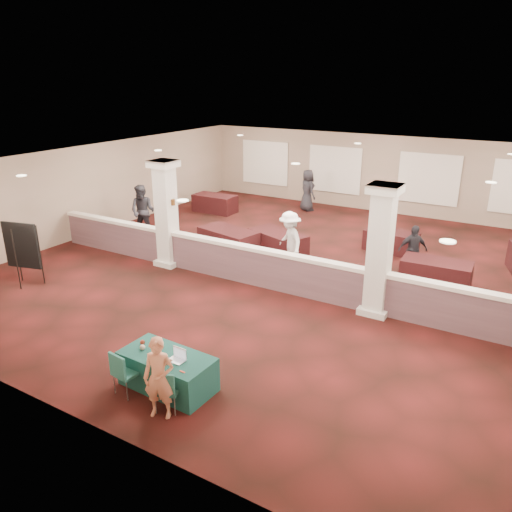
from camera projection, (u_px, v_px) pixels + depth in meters
The scene contains 32 objects.
ground at pixel (293, 270), 14.93m from camera, with size 16.00×16.00×0.00m, color #421110.
wall_back at pixel (380, 174), 20.85m from camera, with size 16.00×0.04×3.20m, color gray.
wall_front at pixel (69, 336), 7.92m from camera, with size 16.00×0.04×3.20m, color gray.
wall_left at pixel (98, 188), 18.22m from camera, with size 0.04×16.00×3.20m, color gray.
ceiling at pixel (296, 163), 13.84m from camera, with size 16.00×16.00×0.02m, color white.
partition_wall at pixel (268, 268), 13.53m from camera, with size 15.60×0.28×1.10m.
column_left at pixel (166, 213), 14.84m from camera, with size 0.72×0.72×3.20m.
column_right at pixel (380, 250), 11.72m from camera, with size 0.72×0.72×3.20m.
sconce_left at pixel (158, 200), 14.85m from camera, with size 0.12×0.12×0.18m.
sconce_right at pixel (173, 202), 14.58m from camera, with size 0.12×0.12×0.18m.
near_table at pixel (168, 371), 9.25m from camera, with size 1.76×0.88×0.68m, color #103B30.
conf_chair_main at pixel (166, 388), 8.52m from camera, with size 0.53×0.53×0.82m.
conf_chair_side at pixel (123, 370), 8.97m from camera, with size 0.49×0.49×0.87m.
easel_board at pixel (21, 246), 13.48m from camera, with size 1.04×0.62×1.81m.
woman at pixel (159, 378), 8.34m from camera, with size 0.53×0.36×1.48m, color #E29262.
far_table_front_left at pixel (229, 241), 16.24m from camera, with size 1.97×0.98×0.80m, color black.
far_table_front_center at pixel (278, 244), 16.03m from camera, with size 1.93×0.97×0.78m, color black.
far_table_front_right at pixel (436, 274), 13.69m from camera, with size 1.83×0.91×0.74m, color black.
far_table_back_left at pixel (215, 203), 21.15m from camera, with size 1.80×0.90×0.73m, color black.
far_table_back_center at pixel (391, 241), 16.44m from camera, with size 1.67×0.83×0.68m, color black.
attendee_a at pixel (143, 211), 17.68m from camera, with size 0.91×0.50×1.89m, color black.
attendee_b at pixel (290, 241), 14.69m from camera, with size 1.14×0.52×1.78m, color silver.
attendee_c at pixel (413, 250), 14.41m from camera, with size 0.87×0.42×1.48m, color black.
attendee_d at pixel (308, 190), 21.19m from camera, with size 0.87×0.47×1.76m, color black.
laptop_base at pixel (176, 360), 8.95m from camera, with size 0.31×0.21×0.02m, color silver.
laptop_screen at pixel (180, 352), 9.00m from camera, with size 0.31×0.01×0.20m, color silver.
screen_glow at pixel (180, 353), 9.00m from camera, with size 0.28×0.00×0.18m, color silver.
knitting at pixel (160, 361), 8.92m from camera, with size 0.37×0.28×0.03m, color #A84A1B.
yarn_cream at pixel (142, 347), 9.30m from camera, with size 0.10×0.10×0.10m, color #BFB19D.
yarn_red at pixel (142, 342), 9.48m from camera, with size 0.09×0.09×0.09m, color maroon.
yarn_grey at pixel (154, 344), 9.42m from camera, with size 0.10×0.10×0.10m, color #4F4F54.
scissors at pixel (182, 372), 8.62m from camera, with size 0.11×0.03×0.01m, color red.
Camera 1 is at (6.13, -12.50, 5.52)m, focal length 35.00 mm.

